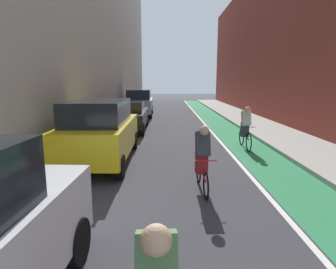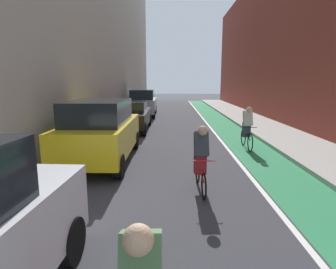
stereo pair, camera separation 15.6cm
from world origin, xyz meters
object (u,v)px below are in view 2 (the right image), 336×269
at_px(parked_sedan_black, 130,115).
at_px(cyclist_mid, 201,156).
at_px(parked_suv_silver, 143,102).
at_px(cyclist_trailing, 247,127).
at_px(parked_suv_yellow_cab, 101,130).

relative_size(parked_sedan_black, cyclist_mid, 2.81).
xyz_separation_m(parked_suv_silver, cyclist_mid, (2.95, -14.95, -0.18)).
distance_m(parked_suv_silver, cyclist_trailing, 11.78).
bearing_deg(parked_suv_silver, cyclist_mid, -78.84).
bearing_deg(cyclist_trailing, cyclist_mid, -116.68).
bearing_deg(cyclist_mid, cyclist_trailing, 63.32).
relative_size(parked_suv_yellow_cab, parked_suv_silver, 0.98).
bearing_deg(parked_sedan_black, parked_suv_silver, 89.99).
relative_size(parked_sedan_black, cyclist_trailing, 2.65).
xyz_separation_m(parked_sedan_black, parked_suv_silver, (0.00, 6.47, 0.23)).
relative_size(parked_suv_silver, cyclist_mid, 2.81).
xyz_separation_m(parked_suv_yellow_cab, cyclist_mid, (2.95, -2.44, -0.18)).
relative_size(parked_suv_yellow_cab, parked_sedan_black, 0.99).
height_order(parked_suv_yellow_cab, cyclist_mid, parked_suv_yellow_cab).
distance_m(parked_suv_yellow_cab, cyclist_trailing, 5.48).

